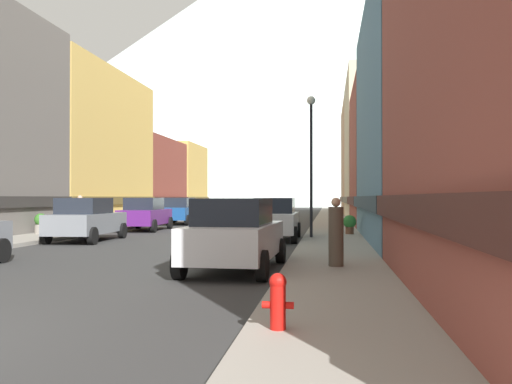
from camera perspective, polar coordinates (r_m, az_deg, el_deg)
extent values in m
cube|color=gray|center=(42.14, -9.28, -2.91)|extent=(2.50, 100.00, 0.15)
cube|color=gray|center=(40.29, 7.99, -3.02)|extent=(2.50, 100.00, 0.15)
cube|color=#D8B259|center=(38.54, -21.07, 4.33)|extent=(9.89, 13.37, 10.14)
cube|color=brown|center=(38.41, -21.09, -0.83)|extent=(10.19, 13.37, 0.50)
cube|color=brown|center=(48.52, -12.97, 1.39)|extent=(7.15, 9.98, 6.89)
cube|color=#3B1B16|center=(48.49, -12.97, -0.79)|extent=(7.45, 9.98, 0.50)
cube|color=#D8B259|center=(57.67, -9.35, 1.29)|extent=(6.75, 8.39, 7.33)
cube|color=brown|center=(57.64, -9.35, -0.76)|extent=(7.05, 8.39, 0.50)
cube|color=slate|center=(22.41, 21.08, 7.07)|extent=(7.44, 13.34, 9.54)
cube|color=#22333F|center=(22.21, 21.11, -1.05)|extent=(7.74, 13.34, 0.50)
cube|color=brown|center=(34.13, 17.87, 3.57)|extent=(9.14, 9.82, 8.50)
cube|color=#3B1B16|center=(34.04, 17.88, -0.88)|extent=(9.44, 9.82, 0.50)
cube|color=beige|center=(45.56, 14.43, 4.53)|extent=(7.74, 12.16, 11.67)
cube|color=#595444|center=(45.38, 14.44, -0.81)|extent=(8.04, 12.16, 0.50)
cube|color=tan|center=(58.79, 14.02, 3.32)|extent=(9.98, 13.52, 11.54)
cube|color=brown|center=(58.66, 14.03, -0.75)|extent=(10.28, 13.52, 0.50)
cylinder|color=black|center=(16.40, -25.43, -5.63)|extent=(0.23, 0.68, 0.68)
cube|color=slate|center=(23.23, -17.47, -3.17)|extent=(2.02, 4.47, 0.80)
cube|color=#1E232D|center=(22.98, -17.71, -1.40)|extent=(1.69, 2.26, 0.64)
cylinder|color=black|center=(25.13, -17.94, -3.88)|extent=(0.25, 0.69, 0.68)
cylinder|color=black|center=(24.46, -13.97, -3.98)|extent=(0.25, 0.69, 0.68)
cylinder|color=black|center=(22.14, -21.34, -4.32)|extent=(0.25, 0.69, 0.68)
cylinder|color=black|center=(21.38, -16.92, -4.47)|extent=(0.25, 0.69, 0.68)
cube|color=#591E72|center=(29.82, -11.62, -2.60)|extent=(2.04, 4.48, 0.80)
cube|color=#1E232D|center=(29.57, -11.76, -1.22)|extent=(1.70, 2.27, 0.64)
cylinder|color=black|center=(31.69, -12.35, -3.20)|extent=(0.25, 0.69, 0.68)
cylinder|color=black|center=(31.18, -9.12, -3.25)|extent=(0.25, 0.69, 0.68)
cylinder|color=black|center=(28.56, -14.35, -3.49)|extent=(0.25, 0.69, 0.68)
cylinder|color=black|center=(28.00, -10.80, -3.55)|extent=(0.25, 0.69, 0.68)
cube|color=#19478C|center=(36.39, -8.02, -2.24)|extent=(1.86, 4.41, 0.80)
cube|color=#1E232D|center=(36.14, -8.12, -1.11)|extent=(1.61, 2.21, 0.64)
cylinder|color=black|center=(38.25, -8.66, -2.75)|extent=(0.22, 0.68, 0.68)
cylinder|color=black|center=(37.76, -5.98, -2.79)|extent=(0.22, 0.68, 0.68)
cylinder|color=black|center=(35.10, -10.21, -2.95)|extent=(0.22, 0.68, 0.68)
cylinder|color=black|center=(34.57, -7.31, -2.99)|extent=(0.22, 0.68, 0.68)
cube|color=silver|center=(13.32, -2.17, -5.15)|extent=(1.97, 4.45, 0.80)
cube|color=#1E232D|center=(13.04, -2.39, -2.08)|extent=(1.66, 2.25, 0.64)
cylinder|color=black|center=(15.16, -4.33, -6.11)|extent=(0.24, 0.69, 0.68)
cylinder|color=black|center=(14.83, 2.63, -6.23)|extent=(0.24, 0.69, 0.68)
cylinder|color=black|center=(12.00, -8.12, -7.57)|extent=(0.24, 0.69, 0.68)
cylinder|color=black|center=(11.58, 0.67, -7.83)|extent=(0.24, 0.69, 0.68)
cube|color=silver|center=(22.65, 1.95, -3.26)|extent=(1.90, 4.43, 0.80)
cube|color=#1E232D|center=(22.87, 2.01, -1.43)|extent=(1.63, 2.22, 0.64)
cylinder|color=black|center=(20.96, 4.08, -4.57)|extent=(0.23, 0.68, 0.68)
cylinder|color=black|center=(21.14, -0.93, -4.54)|extent=(0.23, 0.68, 0.68)
cylinder|color=black|center=(24.25, 4.46, -4.03)|extent=(0.23, 0.68, 0.68)
cylinder|color=black|center=(24.40, 0.13, -4.01)|extent=(0.23, 0.68, 0.68)
cylinder|color=red|center=(6.89, 2.34, -12.11)|extent=(0.20, 0.20, 0.55)
sphere|color=red|center=(6.83, 2.33, -9.49)|extent=(0.22, 0.22, 0.22)
cylinder|color=red|center=(6.90, 1.07, -11.86)|extent=(0.10, 0.09, 0.09)
cylinder|color=red|center=(6.87, 3.61, -11.90)|extent=(0.10, 0.09, 0.09)
cylinder|color=brown|center=(24.67, 9.89, -4.03)|extent=(0.37, 0.37, 0.32)
sphere|color=#338536|center=(24.65, 9.89, -3.12)|extent=(0.59, 0.59, 0.59)
cylinder|color=gray|center=(26.55, -21.84, -3.65)|extent=(0.54, 0.54, 0.41)
sphere|color=#326C23|center=(26.53, -21.84, -2.72)|extent=(0.57, 0.57, 0.57)
cylinder|color=brown|center=(13.10, 8.47, -4.68)|extent=(0.36, 0.36, 1.42)
sphere|color=tan|center=(13.07, 8.47, -1.07)|extent=(0.23, 0.23, 0.23)
cylinder|color=brown|center=(28.26, -18.15, -2.35)|extent=(0.36, 0.36, 1.52)
sphere|color=tan|center=(28.24, -18.14, -0.57)|extent=(0.24, 0.24, 0.24)
cylinder|color=black|center=(22.41, 5.87, 2.24)|extent=(0.12, 0.12, 5.50)
sphere|color=white|center=(22.74, 5.86, 9.63)|extent=(0.36, 0.36, 0.36)
cone|color=silver|center=(273.72, 5.95, 13.61)|extent=(338.55, 338.55, 137.66)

